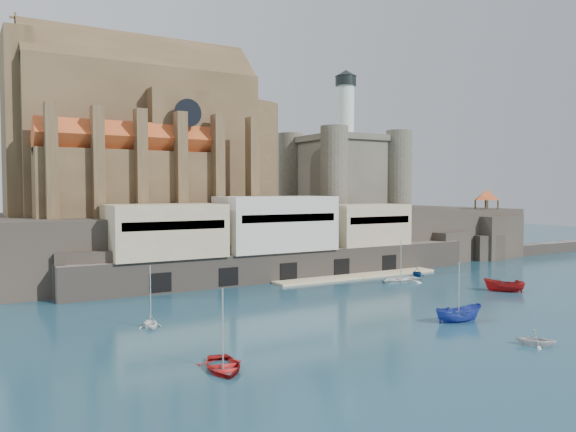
# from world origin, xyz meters

# --- Properties ---
(ground) EXTENTS (300.00, 300.00, 0.00)m
(ground) POSITION_xyz_m (0.00, 0.00, 0.00)
(ground) COLOR #173A4C
(ground) RESTS_ON ground
(promontory) EXTENTS (100.00, 36.00, 10.00)m
(promontory) POSITION_xyz_m (-0.19, 39.37, 4.92)
(promontory) COLOR black
(promontory) RESTS_ON ground
(quay) EXTENTS (70.00, 12.00, 13.05)m
(quay) POSITION_xyz_m (-10.19, 23.07, 6.07)
(quay) COLOR #655B51
(quay) RESTS_ON ground
(church) EXTENTS (47.00, 25.93, 30.51)m
(church) POSITION_xyz_m (-24.13, 41.85, 22.13)
(church) COLOR #4F3C25
(church) RESTS_ON promontory
(castle_keep) EXTENTS (21.20, 21.20, 29.30)m
(castle_keep) POSITION_xyz_m (16.08, 41.08, 18.31)
(castle_keep) COLOR #4A473A
(castle_keep) RESTS_ON promontory
(rock_outcrop) EXTENTS (14.50, 10.50, 8.70)m
(rock_outcrop) POSITION_xyz_m (42.00, 25.84, 4.02)
(rock_outcrop) COLOR black
(rock_outcrop) RESTS_ON ground
(pavilion) EXTENTS (6.40, 6.40, 5.40)m
(pavilion) POSITION_xyz_m (42.00, 26.00, 12.73)
(pavilion) COLOR #4F3C25
(pavilion) RESTS_ON rock_outcrop
(breakwater) EXTENTS (40.00, 3.00, 2.40)m
(breakwater) POSITION_xyz_m (66.00, 24.00, 0.00)
(breakwater) COLOR #655B51
(breakwater) RESTS_ON ground
(boat_0) EXTENTS (4.17, 2.06, 5.62)m
(boat_0) POSITION_xyz_m (-35.68, -13.77, 0.00)
(boat_0) COLOR #A61614
(boat_0) RESTS_ON ground
(boat_1) EXTENTS (3.45, 3.32, 3.46)m
(boat_1) POSITION_xyz_m (-8.58, -22.00, 0.00)
(boat_1) COLOR silver
(boat_1) RESTS_ON ground
(boat_2) EXTENTS (2.53, 2.49, 5.54)m
(boat_2) POSITION_xyz_m (-7.58, -11.97, 0.00)
(boat_2) COLOR #273B9E
(boat_2) RESTS_ON ground
(boat_4) EXTENTS (2.84, 1.85, 3.16)m
(boat_4) POSITION_xyz_m (-36.59, 2.17, 0.00)
(boat_4) COLOR white
(boat_4) RESTS_ON ground
(boat_5) EXTENTS (2.86, 2.88, 5.39)m
(boat_5) POSITION_xyz_m (11.47, -2.69, 0.00)
(boat_5) COLOR maroon
(boat_5) RESTS_ON ground
(boat_6) EXTENTS (1.61, 4.73, 6.53)m
(boat_6) POSITION_xyz_m (4.61, 10.62, 0.00)
(boat_6) COLOR white
(boat_6) RESTS_ON ground
(boat_7) EXTENTS (3.22, 2.69, 3.20)m
(boat_7) POSITION_xyz_m (11.18, 14.00, 0.00)
(boat_7) COLOR navy
(boat_7) RESTS_ON ground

